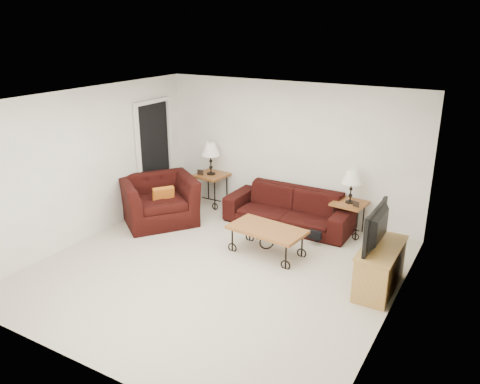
% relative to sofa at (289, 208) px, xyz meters
% --- Properties ---
extents(ground, '(5.00, 5.00, 0.00)m').
position_rel_sofa_xyz_m(ground, '(-0.25, -2.02, -0.33)').
color(ground, beige).
rests_on(ground, ground).
extents(wall_back, '(5.00, 0.02, 2.50)m').
position_rel_sofa_xyz_m(wall_back, '(-0.25, 0.48, 0.92)').
color(wall_back, white).
rests_on(wall_back, ground).
extents(wall_front, '(5.00, 0.02, 2.50)m').
position_rel_sofa_xyz_m(wall_front, '(-0.25, -4.52, 0.92)').
color(wall_front, white).
rests_on(wall_front, ground).
extents(wall_left, '(0.02, 5.00, 2.50)m').
position_rel_sofa_xyz_m(wall_left, '(-2.75, -2.02, 0.92)').
color(wall_left, white).
rests_on(wall_left, ground).
extents(wall_right, '(0.02, 5.00, 2.50)m').
position_rel_sofa_xyz_m(wall_right, '(2.25, -2.02, 0.92)').
color(wall_right, white).
rests_on(wall_right, ground).
extents(ceiling, '(5.00, 5.00, 0.00)m').
position_rel_sofa_xyz_m(ceiling, '(-0.25, -2.02, 2.17)').
color(ceiling, white).
rests_on(ceiling, wall_back).
extents(doorway, '(0.08, 0.94, 2.04)m').
position_rel_sofa_xyz_m(doorway, '(-2.72, -0.37, 0.69)').
color(doorway, black).
rests_on(doorway, ground).
extents(sofa, '(2.28, 0.89, 0.66)m').
position_rel_sofa_xyz_m(sofa, '(0.00, 0.00, 0.00)').
color(sofa, black).
rests_on(sofa, ground).
extents(side_table_left, '(0.63, 0.63, 0.64)m').
position_rel_sofa_xyz_m(side_table_left, '(-1.78, 0.18, -0.01)').
color(side_table_left, brown).
rests_on(side_table_left, ground).
extents(side_table_right, '(0.59, 0.59, 0.58)m').
position_rel_sofa_xyz_m(side_table_right, '(1.04, 0.18, -0.04)').
color(side_table_right, brown).
rests_on(side_table_right, ground).
extents(lamp_left, '(0.39, 0.39, 0.64)m').
position_rel_sofa_xyz_m(lamp_left, '(-1.78, 0.18, 0.63)').
color(lamp_left, black).
rests_on(lamp_left, side_table_left).
extents(lamp_right, '(0.36, 0.36, 0.58)m').
position_rel_sofa_xyz_m(lamp_right, '(1.04, 0.18, 0.54)').
color(lamp_right, black).
rests_on(lamp_right, side_table_right).
extents(photo_frame_left, '(0.13, 0.03, 0.11)m').
position_rel_sofa_xyz_m(photo_frame_left, '(-1.93, 0.03, 0.36)').
color(photo_frame_left, black).
rests_on(photo_frame_left, side_table_left).
extents(photo_frame_right, '(0.11, 0.05, 0.10)m').
position_rel_sofa_xyz_m(photo_frame_right, '(1.19, 0.03, 0.29)').
color(photo_frame_right, black).
rests_on(photo_frame_right, side_table_right).
extents(coffee_table, '(1.24, 0.76, 0.44)m').
position_rel_sofa_xyz_m(coffee_table, '(0.17, -1.21, -0.11)').
color(coffee_table, brown).
rests_on(coffee_table, ground).
extents(armchair, '(1.66, 1.70, 0.83)m').
position_rel_sofa_xyz_m(armchair, '(-2.13, -1.03, 0.08)').
color(armchair, black).
rests_on(armchair, ground).
extents(throw_pillow, '(0.30, 0.36, 0.38)m').
position_rel_sofa_xyz_m(throw_pillow, '(-1.98, -1.08, 0.19)').
color(throw_pillow, '#B76917').
rests_on(throw_pillow, armchair).
extents(tv_stand, '(0.44, 1.06, 0.64)m').
position_rel_sofa_xyz_m(tv_stand, '(1.98, -1.38, -0.01)').
color(tv_stand, '#BE9646').
rests_on(tv_stand, ground).
extents(television, '(0.13, 0.95, 0.55)m').
position_rel_sofa_xyz_m(television, '(1.96, -1.38, 0.58)').
color(television, black).
rests_on(television, tv_stand).
extents(backpack, '(0.41, 0.36, 0.45)m').
position_rel_sofa_xyz_m(backpack, '(0.71, -0.42, -0.11)').
color(backpack, black).
rests_on(backpack, ground).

